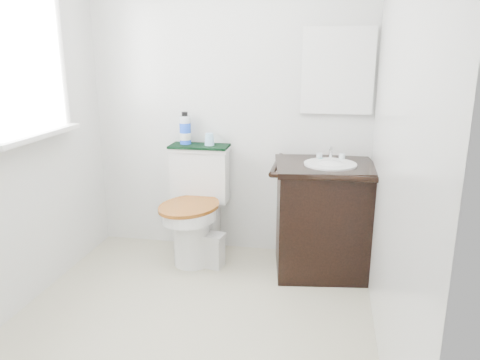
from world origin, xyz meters
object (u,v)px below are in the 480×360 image
(trash_bin, at_px, (212,250))
(mouthwash_bottle, at_px, (185,129))
(toilet, at_px, (196,211))
(vanity, at_px, (324,215))
(cup, at_px, (209,139))

(trash_bin, height_order, mouthwash_bottle, mouthwash_bottle)
(toilet, xyz_separation_m, vanity, (0.98, -0.06, 0.06))
(vanity, distance_m, cup, 1.05)
(toilet, height_order, trash_bin, toilet)
(mouthwash_bottle, bearing_deg, toilet, -52.10)
(mouthwash_bottle, bearing_deg, cup, -6.00)
(toilet, relative_size, vanity, 0.94)
(trash_bin, height_order, cup, cup)
(vanity, bearing_deg, toilet, 176.45)
(toilet, height_order, mouthwash_bottle, mouthwash_bottle)
(toilet, bearing_deg, vanity, -3.55)
(vanity, relative_size, cup, 9.76)
(cup, bearing_deg, vanity, -12.10)
(trash_bin, bearing_deg, vanity, 7.21)
(toilet, relative_size, mouthwash_bottle, 3.42)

